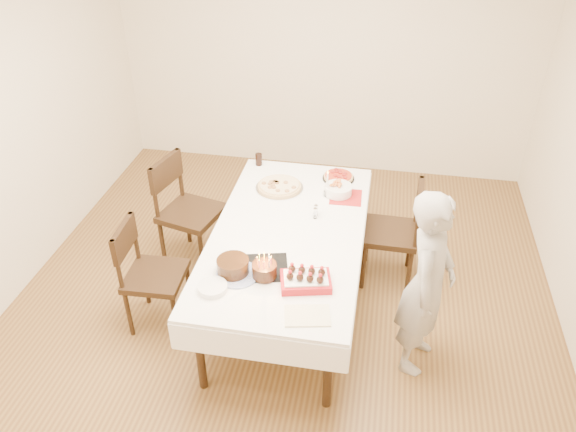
% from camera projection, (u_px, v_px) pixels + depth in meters
% --- Properties ---
extents(floor, '(5.00, 5.00, 0.00)m').
position_uv_depth(floor, '(281.00, 308.00, 4.67)').
color(floor, brown).
rests_on(floor, ground).
extents(wall_back, '(4.50, 0.04, 2.70)m').
position_uv_depth(wall_back, '(325.00, 52.00, 5.94)').
color(wall_back, beige).
rests_on(wall_back, floor).
extents(dining_table, '(1.74, 2.39, 0.75)m').
position_uv_depth(dining_table, '(288.00, 269.00, 4.50)').
color(dining_table, white).
rests_on(dining_table, floor).
extents(chair_right_savory, '(0.50, 0.50, 0.95)m').
position_uv_depth(chair_right_savory, '(390.00, 233.00, 4.74)').
color(chair_right_savory, black).
rests_on(chair_right_savory, floor).
extents(chair_left_savory, '(0.63, 0.63, 1.01)m').
position_uv_depth(chair_left_savory, '(191.00, 213.00, 4.93)').
color(chair_left_savory, black).
rests_on(chair_left_savory, floor).
extents(chair_left_dessert, '(0.49, 0.49, 0.92)m').
position_uv_depth(chair_left_dessert, '(156.00, 276.00, 4.30)').
color(chair_left_dessert, black).
rests_on(chair_left_dessert, floor).
extents(person, '(0.46, 0.60, 1.45)m').
position_uv_depth(person, '(427.00, 284.00, 3.83)').
color(person, '#B6B0AB').
rests_on(person, floor).
extents(pizza_white, '(0.51, 0.51, 0.04)m').
position_uv_depth(pizza_white, '(279.00, 186.00, 4.80)').
color(pizza_white, beige).
rests_on(pizza_white, dining_table).
extents(pizza_pepperoni, '(0.33, 0.33, 0.04)m').
position_uv_depth(pizza_pepperoni, '(338.00, 177.00, 4.93)').
color(pizza_pepperoni, red).
rests_on(pizza_pepperoni, dining_table).
extents(red_placemat, '(0.27, 0.27, 0.01)m').
position_uv_depth(red_placemat, '(346.00, 197.00, 4.70)').
color(red_placemat, '#B21E1E').
rests_on(red_placemat, dining_table).
extents(pasta_bowl, '(0.24, 0.24, 0.07)m').
position_uv_depth(pasta_bowl, '(338.00, 190.00, 4.71)').
color(pasta_bowl, white).
rests_on(pasta_bowl, dining_table).
extents(taper_candle, '(0.07, 0.07, 0.25)m').
position_uv_depth(taper_candle, '(327.00, 183.00, 4.64)').
color(taper_candle, white).
rests_on(taper_candle, dining_table).
extents(shaker_pair, '(0.10, 0.10, 0.09)m').
position_uv_depth(shaker_pair, '(315.00, 213.00, 4.41)').
color(shaker_pair, white).
rests_on(shaker_pair, dining_table).
extents(cola_glass, '(0.06, 0.06, 0.11)m').
position_uv_depth(cola_glass, '(259.00, 159.00, 5.12)').
color(cola_glass, black).
rests_on(cola_glass, dining_table).
extents(layer_cake, '(0.30, 0.30, 0.11)m').
position_uv_depth(layer_cake, '(233.00, 266.00, 3.86)').
color(layer_cake, '#311B0C').
rests_on(layer_cake, dining_table).
extents(cake_board, '(0.38, 0.38, 0.01)m').
position_uv_depth(cake_board, '(265.00, 268.00, 3.93)').
color(cake_board, black).
rests_on(cake_board, dining_table).
extents(birthday_cake, '(0.19, 0.19, 0.16)m').
position_uv_depth(birthday_cake, '(264.00, 266.00, 3.80)').
color(birthday_cake, '#361C0E').
rests_on(birthday_cake, dining_table).
extents(strawberry_box, '(0.38, 0.30, 0.08)m').
position_uv_depth(strawberry_box, '(306.00, 280.00, 3.76)').
color(strawberry_box, '#A31219').
rests_on(strawberry_box, dining_table).
extents(box_lid, '(0.32, 0.24, 0.02)m').
position_uv_depth(box_lid, '(307.00, 316.00, 3.54)').
color(box_lid, beige).
rests_on(box_lid, dining_table).
extents(plate_stack, '(0.20, 0.20, 0.04)m').
position_uv_depth(plate_stack, '(213.00, 288.00, 3.73)').
color(plate_stack, white).
rests_on(plate_stack, dining_table).
extents(china_plate, '(0.36, 0.36, 0.01)m').
position_uv_depth(china_plate, '(237.00, 274.00, 3.86)').
color(china_plate, white).
rests_on(china_plate, dining_table).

